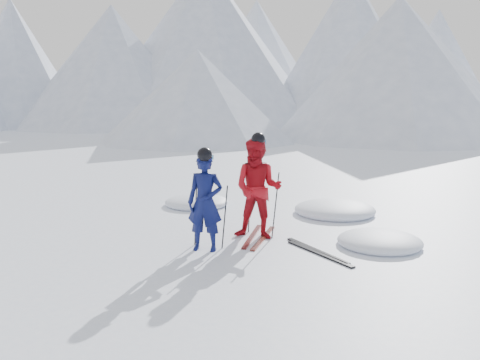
% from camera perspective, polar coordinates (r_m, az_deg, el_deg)
% --- Properties ---
extents(ground, '(160.00, 160.00, 0.00)m').
position_cam_1_polar(ground, '(8.90, 7.93, -8.29)').
color(ground, white).
rests_on(ground, ground).
extents(skier_blue, '(0.72, 0.58, 1.72)m').
position_cam_1_polar(skier_blue, '(8.88, -3.94, -2.53)').
color(skier_blue, '#0B1146').
rests_on(skier_blue, ground).
extents(skier_red, '(1.09, 0.94, 1.92)m').
position_cam_1_polar(skier_red, '(9.62, 2.03, -0.99)').
color(skier_red, '#AE0D16').
rests_on(skier_red, ground).
extents(pole_blue_left, '(0.12, 0.08, 1.14)m').
position_cam_1_polar(pole_blue_left, '(9.22, -5.00, -3.92)').
color(pole_blue_left, black).
rests_on(pole_blue_left, ground).
extents(pole_blue_right, '(0.12, 0.07, 1.14)m').
position_cam_1_polar(pole_blue_right, '(9.02, -1.72, -4.19)').
color(pole_blue_right, black).
rests_on(pole_blue_right, ground).
extents(pole_red_left, '(0.13, 0.10, 1.28)m').
position_cam_1_polar(pole_red_left, '(10.03, 1.12, -2.42)').
color(pole_red_left, black).
rests_on(pole_red_left, ground).
extents(pole_red_right, '(0.13, 0.09, 1.28)m').
position_cam_1_polar(pole_red_right, '(9.69, 4.00, -2.86)').
color(pole_red_right, black).
rests_on(pole_red_right, ground).
extents(ski_worn_left, '(0.58, 1.65, 0.03)m').
position_cam_1_polar(ski_worn_left, '(9.88, 1.37, -6.33)').
color(ski_worn_left, black).
rests_on(ski_worn_left, ground).
extents(ski_worn_right, '(0.46, 1.68, 0.03)m').
position_cam_1_polar(ski_worn_right, '(9.78, 2.63, -6.50)').
color(ski_worn_right, black).
rests_on(ski_worn_right, ground).
extents(ski_loose_a, '(1.48, 1.00, 0.03)m').
position_cam_1_polar(ski_loose_a, '(9.09, 8.59, -7.82)').
color(ski_loose_a, black).
rests_on(ski_loose_a, ground).
extents(ski_loose_b, '(1.50, 0.95, 0.03)m').
position_cam_1_polar(ski_loose_b, '(8.93, 8.87, -8.16)').
color(ski_loose_b, black).
rests_on(ski_loose_b, ground).
extents(snow_lumps, '(6.42, 3.79, 0.41)m').
position_cam_1_polar(snow_lumps, '(11.52, 6.81, -4.21)').
color(snow_lumps, white).
rests_on(snow_lumps, ground).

